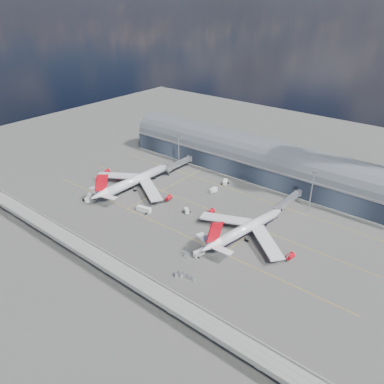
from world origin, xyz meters
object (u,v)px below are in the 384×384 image
Objects in this scene: floodlight_mast_left at (179,150)px; cargo_train_2 at (178,275)px; airliner_left at (133,181)px; cargo_train_1 at (187,276)px; service_truck_1 at (186,211)px; airliner_right at (245,229)px; service_truck_5 at (225,182)px; service_truck_4 at (213,190)px; service_truck_0 at (89,198)px; cargo_train_0 at (185,254)px; service_truck_2 at (144,209)px; service_truck_3 at (199,253)px; floodlight_mast_right at (312,190)px.

floodlight_mast_left reaches higher than cargo_train_2.
airliner_left is 7.30× the size of cargo_train_1.
airliner_right is at bearing -56.33° from service_truck_1.
cargo_train_2 is (-3.66, -1.78, 0.04)m from cargo_train_1.
airliner_left is 10.46× the size of service_truck_5.
service_truck_4 reaches higher than cargo_train_2.
airliner_left is 12.25× the size of service_truck_4.
airliner_left reaches higher than airliner_right.
service_truck_0 reaches higher than cargo_train_0.
service_truck_2 is (-59.77, -14.71, -3.29)m from airliner_right.
service_truck_5 reaches higher than cargo_train_1.
floodlight_mast_left is 45.61m from airliner_left.
service_truck_2 reaches higher than service_truck_3.
airliner_right is 45.83m from cargo_train_2.
service_truck_5 is 82.07m from cargo_train_0.
service_truck_5 is at bearing -27.92° from service_truck_2.
cargo_train_0 is (-29.09, -78.16, -12.75)m from floodlight_mast_right.
service_truck_0 is (-110.93, -72.68, -11.91)m from floodlight_mast_right.
cargo_train_1 is at bearing -47.51° from service_truck_0.
airliner_left is at bearing 122.15° from service_truck_1.
floodlight_mast_left is at bearing 22.33° from cargo_train_0.
airliner_right is 40.01m from service_truck_1.
cargo_train_1 is (92.69, -17.24, -0.95)m from service_truck_0.
cargo_train_1 is (-18.25, -89.92, -12.86)m from floodlight_mast_right.
cargo_train_0 is at bearing 46.22° from cargo_train_1.
service_truck_4 is (43.50, 28.94, -4.20)m from airliner_left.
service_truck_3 is (-23.92, -73.76, -12.16)m from floodlight_mast_right.
service_truck_1 is 24.91m from service_truck_2.
floodlight_mast_left is at bearing 78.42° from service_truck_1.
service_truck_1 reaches higher than cargo_train_2.
service_truck_2 is at bearing -107.10° from service_truck_4.
service_truck_4 is 1.02× the size of cargo_train_0.
cargo_train_1 is (56.21, -28.58, -0.91)m from service_truck_2.
service_truck_5 is 0.70× the size of cargo_train_1.
service_truck_5 is at bearing -178.62° from floodlight_mast_right.
cargo_train_1 is (82.43, -45.01, -4.94)m from airliner_left.
service_truck_1 is at bearing 43.35° from cargo_train_1.
service_truck_1 is 45.15m from service_truck_5.
floodlight_mast_right reaches higher than cargo_train_2.
airliner_left is 29.87m from service_truck_0.
service_truck_0 is 78.14m from service_truck_4.
service_truck_0 is at bearing -146.77° from floodlight_mast_right.
service_truck_0 is 0.86× the size of service_truck_2.
service_truck_0 reaches higher than service_truck_3.
service_truck_2 is 63.06m from cargo_train_1.
airliner_left is at bearing 45.20° from cargo_train_0.
floodlight_mast_right reaches higher than cargo_train_0.
airliner_left is (-100.67, -44.91, -7.91)m from floodlight_mast_right.
airliner_right is (-14.68, -46.64, -8.66)m from floodlight_mast_right.
cargo_train_1 is 1.90× the size of cargo_train_2.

